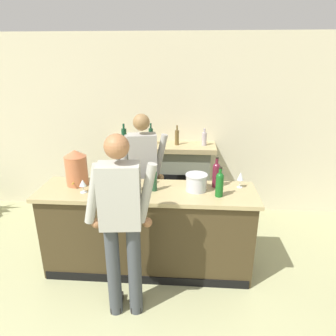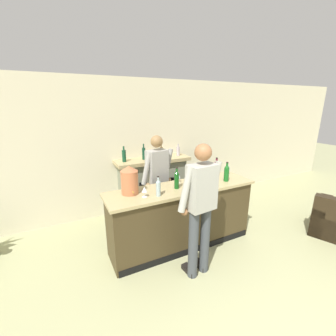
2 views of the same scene
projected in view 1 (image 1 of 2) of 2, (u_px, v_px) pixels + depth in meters
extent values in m
cube|color=beige|center=(170.00, 127.00, 4.68)|extent=(12.00, 0.07, 2.75)
cube|color=#3E321C|center=(148.00, 232.00, 3.47)|extent=(2.33, 0.57, 0.98)
cube|color=tan|center=(147.00, 192.00, 3.29)|extent=(2.40, 0.64, 0.04)
cube|color=black|center=(145.00, 280.00, 3.34)|extent=(2.28, 0.01, 0.10)
cube|color=slate|center=(164.00, 182.00, 4.73)|extent=(1.39, 0.44, 1.10)
cube|color=black|center=(163.00, 196.00, 4.55)|extent=(0.76, 0.02, 0.70)
cube|color=tan|center=(164.00, 147.00, 4.51)|extent=(1.55, 0.52, 0.07)
cylinder|color=#134127|center=(124.00, 136.00, 4.49)|extent=(0.08, 0.08, 0.23)
cylinder|color=#134127|center=(124.00, 126.00, 4.44)|extent=(0.03, 0.03, 0.08)
cylinder|color=#123A26|center=(151.00, 136.00, 4.47)|extent=(0.07, 0.07, 0.24)
cylinder|color=#123A26|center=(151.00, 126.00, 4.41)|extent=(0.03, 0.03, 0.08)
cylinder|color=brown|center=(177.00, 138.00, 4.44)|extent=(0.06, 0.06, 0.22)
cylinder|color=brown|center=(177.00, 128.00, 4.39)|extent=(0.02, 0.02, 0.07)
cylinder|color=#B3A7AE|center=(204.00, 139.00, 4.42)|extent=(0.07, 0.07, 0.19)
cylinder|color=#B3A7AE|center=(205.00, 131.00, 4.38)|extent=(0.03, 0.03, 0.06)
cylinder|color=#3C4146|center=(135.00, 270.00, 2.84)|extent=(0.13, 0.13, 0.98)
cube|color=black|center=(137.00, 302.00, 3.06)|extent=(0.12, 0.25, 0.07)
cylinder|color=#3C4146|center=(114.00, 271.00, 2.83)|extent=(0.13, 0.13, 0.98)
cube|color=black|center=(117.00, 302.00, 3.06)|extent=(0.12, 0.25, 0.07)
cube|color=#A2A297|center=(120.00, 196.00, 2.57)|extent=(0.38, 0.26, 0.58)
cylinder|color=#A2A297|center=(146.00, 193.00, 2.59)|extent=(0.20, 0.08, 0.57)
sphere|color=#97623D|center=(147.00, 222.00, 2.71)|extent=(0.09, 0.09, 0.09)
cylinder|color=#A2A297|center=(93.00, 194.00, 2.58)|extent=(0.20, 0.08, 0.57)
sphere|color=#97623D|center=(96.00, 223.00, 2.70)|extent=(0.09, 0.09, 0.09)
sphere|color=#97623D|center=(117.00, 146.00, 2.42)|extent=(0.21, 0.21, 0.21)
cylinder|color=#2E3847|center=(137.00, 208.00, 4.08)|extent=(0.13, 0.13, 0.92)
cube|color=black|center=(138.00, 238.00, 4.16)|extent=(0.15, 0.26, 0.07)
cylinder|color=#2E3847|center=(151.00, 207.00, 4.10)|extent=(0.13, 0.13, 0.92)
cube|color=black|center=(152.00, 237.00, 4.19)|extent=(0.15, 0.26, 0.07)
cube|color=#A09F99|center=(142.00, 156.00, 3.84)|extent=(0.40, 0.29, 0.57)
cylinder|color=#A09F99|center=(124.00, 157.00, 3.79)|extent=(0.20, 0.08, 0.57)
sphere|color=olive|center=(125.00, 179.00, 3.87)|extent=(0.09, 0.09, 0.09)
cylinder|color=#A09F99|center=(160.00, 155.00, 3.85)|extent=(0.20, 0.08, 0.57)
sphere|color=olive|center=(161.00, 177.00, 3.93)|extent=(0.09, 0.09, 0.09)
sphere|color=olive|center=(141.00, 122.00, 3.69)|extent=(0.21, 0.21, 0.21)
cylinder|color=#BA6841|center=(77.00, 171.00, 3.38)|extent=(0.24, 0.24, 0.34)
cone|color=#BA6841|center=(75.00, 153.00, 3.31)|extent=(0.25, 0.25, 0.07)
cylinder|color=#B29333|center=(73.00, 183.00, 3.28)|extent=(0.02, 0.04, 0.02)
cylinder|color=silver|center=(196.00, 183.00, 3.25)|extent=(0.23, 0.23, 0.17)
cylinder|color=silver|center=(197.00, 175.00, 3.22)|extent=(0.24, 0.24, 0.01)
cylinder|color=#9DB5B6|center=(98.00, 186.00, 3.13)|extent=(0.06, 0.06, 0.20)
sphere|color=#9DB5B6|center=(98.00, 177.00, 3.10)|extent=(0.06, 0.06, 0.06)
cylinder|color=#9DB5B6|center=(97.00, 174.00, 3.09)|extent=(0.03, 0.03, 0.08)
cylinder|color=black|center=(97.00, 170.00, 3.07)|extent=(0.03, 0.03, 0.01)
cylinder|color=#124F17|center=(135.00, 181.00, 3.23)|extent=(0.07, 0.07, 0.23)
sphere|color=#124F17|center=(135.00, 171.00, 3.19)|extent=(0.07, 0.07, 0.07)
cylinder|color=#124F17|center=(135.00, 167.00, 3.18)|extent=(0.03, 0.03, 0.09)
cylinder|color=black|center=(134.00, 163.00, 3.16)|extent=(0.03, 0.03, 0.01)
cylinder|color=maroon|center=(216.00, 177.00, 3.33)|extent=(0.08, 0.08, 0.24)
sphere|color=maroon|center=(217.00, 166.00, 3.29)|extent=(0.08, 0.08, 0.08)
cylinder|color=maroon|center=(217.00, 162.00, 3.27)|extent=(0.03, 0.03, 0.09)
cylinder|color=black|center=(217.00, 158.00, 3.26)|extent=(0.04, 0.04, 0.01)
cylinder|color=#15591B|center=(219.00, 186.00, 3.10)|extent=(0.08, 0.08, 0.22)
sphere|color=#15591B|center=(220.00, 176.00, 3.06)|extent=(0.08, 0.08, 0.08)
cylinder|color=#15591B|center=(220.00, 172.00, 3.05)|extent=(0.03, 0.03, 0.09)
cylinder|color=black|center=(221.00, 168.00, 3.03)|extent=(0.04, 0.04, 0.01)
cylinder|color=#1F482C|center=(154.00, 181.00, 3.24)|extent=(0.06, 0.06, 0.21)
sphere|color=#1F482C|center=(154.00, 172.00, 3.20)|extent=(0.06, 0.06, 0.06)
cylinder|color=#1F482C|center=(154.00, 169.00, 3.19)|extent=(0.03, 0.03, 0.08)
cylinder|color=black|center=(154.00, 165.00, 3.17)|extent=(0.03, 0.03, 0.01)
cylinder|color=silver|center=(240.00, 187.00, 3.35)|extent=(0.06, 0.06, 0.01)
cylinder|color=silver|center=(240.00, 183.00, 3.34)|extent=(0.01, 0.01, 0.08)
cone|color=silver|center=(241.00, 176.00, 3.31)|extent=(0.07, 0.07, 0.09)
cylinder|color=silver|center=(84.00, 192.00, 3.23)|extent=(0.07, 0.07, 0.01)
cylinder|color=silver|center=(83.00, 189.00, 3.21)|extent=(0.01, 0.01, 0.07)
cone|color=silver|center=(83.00, 183.00, 3.19)|extent=(0.08, 0.08, 0.07)
cylinder|color=silver|center=(152.00, 183.00, 3.47)|extent=(0.06, 0.06, 0.01)
cylinder|color=silver|center=(152.00, 180.00, 3.45)|extent=(0.01, 0.01, 0.07)
cone|color=silver|center=(152.00, 174.00, 3.43)|extent=(0.07, 0.07, 0.08)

